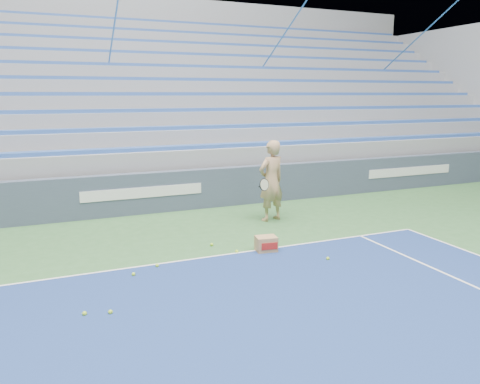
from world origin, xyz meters
name	(u,v)px	position (x,y,z in m)	size (l,w,h in m)	color
sponsor_barrier	(142,193)	(0.00, 15.88, 0.55)	(30.00, 0.32, 1.10)	#3B465B
bleachers	(110,116)	(0.00, 21.60, 2.36)	(31.00, 9.15, 7.30)	gray
tennis_player	(271,181)	(2.86, 13.91, 1.02)	(1.03, 0.94, 2.04)	tan
ball_box	(266,244)	(1.71, 11.79, 0.16)	(0.46, 0.38, 0.31)	#A88051
tennis_ball_0	(237,251)	(1.11, 11.92, 0.03)	(0.07, 0.07, 0.07)	#B3E62F
tennis_ball_1	(85,314)	(-1.96, 10.24, 0.03)	(0.07, 0.07, 0.07)	#B3E62F
tennis_ball_2	(134,274)	(-1.03, 11.49, 0.03)	(0.07, 0.07, 0.07)	#B3E62F
tennis_ball_3	(157,265)	(-0.55, 11.76, 0.03)	(0.07, 0.07, 0.07)	#B3E62F
tennis_ball_4	(110,312)	(-1.60, 10.15, 0.03)	(0.07, 0.07, 0.07)	#B3E62F
tennis_ball_5	(269,240)	(2.05, 12.35, 0.03)	(0.07, 0.07, 0.07)	#B3E62F
tennis_ball_6	(212,244)	(0.79, 12.53, 0.03)	(0.07, 0.07, 0.07)	#B3E62F
tennis_ball_7	(328,259)	(2.58, 10.85, 0.03)	(0.07, 0.07, 0.07)	#B3E62F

